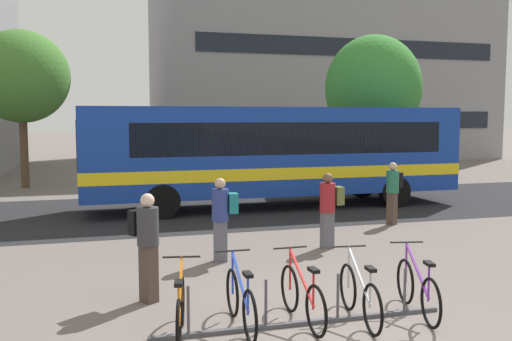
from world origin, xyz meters
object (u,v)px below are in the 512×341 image
at_px(city_bus, 272,152).
at_px(street_tree_1, 373,88).
at_px(street_tree_0, 21,77).
at_px(commuter_teal_pack_2, 222,214).
at_px(parked_bicycle_orange_0, 180,311).
at_px(commuter_black_pack_0, 147,239).
at_px(parked_bicycle_purple_4, 417,289).
at_px(parked_bicycle_silver_3, 360,295).
at_px(commuter_black_pack_1, 393,189).
at_px(commuter_olive_pack_4, 329,205).
at_px(parked_bicycle_blue_1, 241,302).
at_px(parked_bicycle_red_2, 302,297).

distance_m(city_bus, street_tree_1, 7.44).
bearing_deg(city_bus, street_tree_0, -42.59).
height_order(city_bus, commuter_teal_pack_2, city_bus).
xyz_separation_m(city_bus, parked_bicycle_orange_0, (-4.47, -9.99, -1.39)).
bearing_deg(commuter_black_pack_0, parked_bicycle_purple_4, 35.27).
height_order(parked_bicycle_silver_3, street_tree_1, street_tree_1).
xyz_separation_m(city_bus, parked_bicycle_silver_3, (-1.93, -10.06, -1.39)).
bearing_deg(parked_bicycle_orange_0, commuter_teal_pack_2, -9.49).
bearing_deg(street_tree_0, parked_bicycle_purple_4, -67.62).
distance_m(city_bus, parked_bicycle_silver_3, 10.34).
relative_size(parked_bicycle_orange_0, commuter_black_pack_1, 1.01).
relative_size(parked_bicycle_orange_0, parked_bicycle_purple_4, 1.00).
xyz_separation_m(parked_bicycle_silver_3, commuter_olive_pack_4, (1.40, 4.30, 0.58)).
relative_size(parked_bicycle_silver_3, street_tree_0, 0.27).
bearing_deg(parked_bicycle_silver_3, commuter_teal_pack_2, 23.40).
height_order(parked_bicycle_orange_0, street_tree_1, street_tree_1).
bearing_deg(street_tree_0, commuter_teal_pack_2, -69.44).
xyz_separation_m(parked_bicycle_orange_0, parked_bicycle_purple_4, (3.48, -0.06, 0.00)).
xyz_separation_m(parked_bicycle_orange_0, parked_bicycle_blue_1, (0.85, 0.14, 0.00)).
xyz_separation_m(parked_bicycle_orange_0, street_tree_0, (-3.75, 17.50, 4.12)).
relative_size(parked_bicycle_blue_1, parked_bicycle_purple_4, 1.02).
bearing_deg(commuter_black_pack_0, street_tree_1, 110.09).
bearing_deg(parked_bicycle_red_2, street_tree_1, -31.62).
distance_m(commuter_olive_pack_4, street_tree_1, 12.13).
relative_size(city_bus, commuter_black_pack_1, 7.12).
bearing_deg(parked_bicycle_orange_0, parked_bicycle_blue_1, -69.57).
xyz_separation_m(parked_bicycle_blue_1, parked_bicycle_silver_3, (1.69, -0.21, 0.00)).
bearing_deg(commuter_black_pack_1, city_bus, -93.07).
xyz_separation_m(city_bus, parked_bicycle_purple_4, (-0.99, -10.05, -1.39)).
relative_size(parked_bicycle_red_2, parked_bicycle_silver_3, 1.00).
relative_size(parked_bicycle_blue_1, commuter_black_pack_1, 1.02).
distance_m(parked_bicycle_orange_0, street_tree_0, 18.36).
xyz_separation_m(city_bus, street_tree_0, (-8.22, 7.51, 2.73)).
distance_m(commuter_black_pack_0, street_tree_1, 16.56).
bearing_deg(parked_bicycle_blue_1, street_tree_0, 15.96).
xyz_separation_m(parked_bicycle_blue_1, commuter_olive_pack_4, (3.09, 4.09, 0.58)).
bearing_deg(commuter_black_pack_1, commuter_black_pack_0, -0.58).
bearing_deg(street_tree_1, parked_bicycle_orange_0, -125.85).
relative_size(parked_bicycle_red_2, street_tree_1, 0.27).
bearing_deg(parked_bicycle_red_2, street_tree_0, 17.00).
bearing_deg(parked_bicycle_purple_4, parked_bicycle_orange_0, 100.46).
bearing_deg(city_bus, commuter_black_pack_0, 60.12).
bearing_deg(commuter_black_pack_1, commuter_olive_pack_4, 2.49).
height_order(parked_bicycle_blue_1, commuter_teal_pack_2, commuter_teal_pack_2).
relative_size(commuter_teal_pack_2, commuter_olive_pack_4, 1.01).
bearing_deg(commuter_teal_pack_2, parked_bicycle_silver_3, 112.39).
height_order(parked_bicycle_red_2, parked_bicycle_silver_3, same).
height_order(city_bus, parked_bicycle_blue_1, city_bus).
height_order(parked_bicycle_red_2, commuter_black_pack_0, commuter_black_pack_0).
bearing_deg(city_bus, parked_bicycle_orange_0, 65.72).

